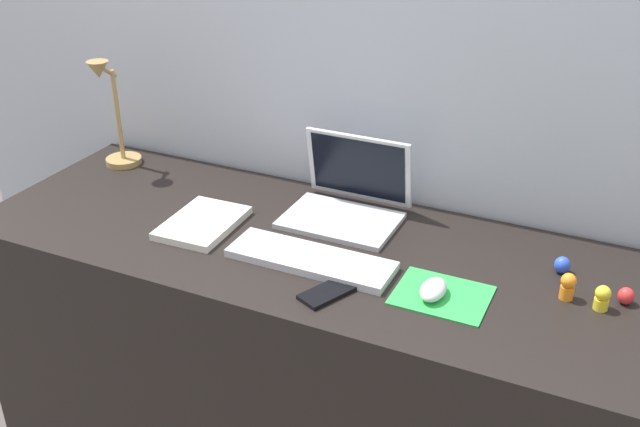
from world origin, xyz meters
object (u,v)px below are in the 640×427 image
at_px(laptop, 350,197).
at_px(desk_lamp, 112,116).
at_px(keyboard, 311,259).
at_px(toy_figurine_red, 626,296).
at_px(toy_figurine_yellow, 602,297).
at_px(cell_phone, 327,293).
at_px(toy_figurine_blue, 562,265).
at_px(notebook_pad, 203,223).
at_px(mouse, 433,290).
at_px(toy_figurine_orange, 568,286).

height_order(laptop, desk_lamp, desk_lamp).
distance_m(keyboard, toy_figurine_red, 0.72).
height_order(keyboard, desk_lamp, desk_lamp).
bearing_deg(toy_figurine_yellow, laptop, 165.22).
relative_size(cell_phone, toy_figurine_blue, 3.08).
relative_size(notebook_pad, toy_figurine_blue, 5.77).
xyz_separation_m(mouse, cell_phone, (-0.22, -0.09, -0.02)).
relative_size(toy_figurine_blue, toy_figurine_yellow, 0.72).
bearing_deg(toy_figurine_red, keyboard, -168.72).
distance_m(desk_lamp, notebook_pad, 0.53).
bearing_deg(toy_figurine_red, cell_phone, -157.83).
xyz_separation_m(keyboard, desk_lamp, (-0.80, 0.27, 0.15)).
relative_size(toy_figurine_red, toy_figurine_yellow, 0.68).
bearing_deg(toy_figurine_blue, laptop, 173.97).
relative_size(keyboard, desk_lamp, 1.20).
xyz_separation_m(notebook_pad, toy_figurine_blue, (0.90, 0.17, 0.01)).
bearing_deg(toy_figurine_red, toy_figurine_yellow, -136.32).
relative_size(keyboard, toy_figurine_blue, 9.85).
bearing_deg(toy_figurine_red, laptop, 169.51).
bearing_deg(toy_figurine_red, mouse, -158.08).
relative_size(desk_lamp, toy_figurine_orange, 5.37).
relative_size(desk_lamp, toy_figurine_red, 8.66).
bearing_deg(cell_phone, desk_lamp, -178.53).
bearing_deg(mouse, laptop, 138.32).
distance_m(cell_phone, notebook_pad, 0.46).
bearing_deg(desk_lamp, toy_figurine_red, -4.94).
height_order(keyboard, toy_figurine_blue, toy_figurine_blue).
bearing_deg(mouse, toy_figurine_yellow, 18.17).
bearing_deg(laptop, keyboard, -86.98).
distance_m(keyboard, desk_lamp, 0.85).
relative_size(laptop, notebook_pad, 1.25).
distance_m(mouse, toy_figurine_yellow, 0.36).
height_order(toy_figurine_blue, toy_figurine_yellow, toy_figurine_yellow).
distance_m(notebook_pad, toy_figurine_orange, 0.93).
relative_size(mouse, toy_figurine_orange, 1.50).
bearing_deg(desk_lamp, toy_figurine_orange, -6.78).
height_order(laptop, mouse, laptop).
bearing_deg(toy_figurine_blue, keyboard, -159.02).
relative_size(laptop, toy_figurine_yellow, 5.18).
height_order(toy_figurine_orange, toy_figurine_yellow, toy_figurine_orange).
height_order(cell_phone, notebook_pad, notebook_pad).
bearing_deg(desk_lamp, mouse, -14.55).
height_order(notebook_pad, toy_figurine_orange, toy_figurine_orange).
distance_m(laptop, mouse, 0.44).
distance_m(notebook_pad, toy_figurine_yellow, 1.00).
distance_m(laptop, toy_figurine_blue, 0.58).
height_order(cell_phone, toy_figurine_red, toy_figurine_red).
relative_size(keyboard, cell_phone, 3.20).
relative_size(mouse, toy_figurine_red, 2.43).
bearing_deg(desk_lamp, keyboard, -18.77).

